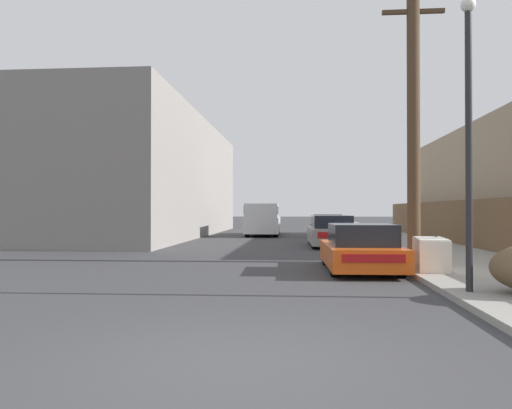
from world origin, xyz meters
name	(u,v)px	position (x,y,z in m)	size (l,w,h in m)	color
ground_plane	(238,366)	(0.00, 0.00, 0.00)	(220.00, 220.00, 0.00)	#38383A
sidewalk_curb	(383,236)	(5.30, 23.50, 0.06)	(4.20, 63.00, 0.12)	gray
discarded_fridge	(431,254)	(3.78, 7.39, 0.50)	(0.89, 1.74, 0.78)	silver
parked_sports_car_red	(360,249)	(2.17, 7.94, 0.55)	(1.85, 4.09, 1.20)	#E05114
car_parked_mid	(331,232)	(1.97, 16.40, 0.62)	(1.93, 4.53, 1.32)	gray
car_parked_far	(328,226)	(2.30, 23.89, 0.61)	(2.13, 4.31, 1.29)	#5B1E19
pickup_truck	(263,220)	(-1.53, 24.79, 0.95)	(2.07, 5.91, 1.90)	silver
utility_pole	(413,119)	(3.97, 10.01, 4.23)	(1.80, 0.37, 8.08)	#4C3826
street_lamp	(469,122)	(3.59, 4.12, 3.10)	(0.26, 0.26, 5.19)	#232326
wooden_fence	(464,223)	(7.25, 15.75, 1.04)	(0.08, 30.13, 1.84)	brown
building_left_block	(151,179)	(-8.35, 24.72, 3.45)	(7.00, 23.18, 6.90)	gray
pedestrian	(415,223)	(5.38, 16.10, 1.02)	(0.34, 0.34, 1.74)	#282D42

